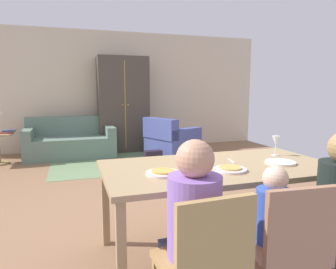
# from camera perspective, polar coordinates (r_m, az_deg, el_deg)

# --- Properties ---
(ground_plane) EXTENTS (7.12, 6.21, 0.02)m
(ground_plane) POSITION_cam_1_polar(r_m,az_deg,el_deg) (4.44, -3.28, -9.81)
(ground_plane) COLOR #886245
(back_wall) EXTENTS (7.12, 0.10, 2.70)m
(back_wall) POSITION_cam_1_polar(r_m,az_deg,el_deg) (7.31, -9.65, 8.03)
(back_wall) COLOR beige
(back_wall) RESTS_ON ground_plane
(dining_table) EXTENTS (1.88, 0.99, 0.76)m
(dining_table) POSITION_cam_1_polar(r_m,az_deg,el_deg) (2.55, 9.53, -7.14)
(dining_table) COLOR tan
(dining_table) RESTS_ON ground_plane
(plate_near_man) EXTENTS (0.25, 0.25, 0.02)m
(plate_near_man) POSITION_cam_1_polar(r_m,az_deg,el_deg) (2.23, -0.96, -7.24)
(plate_near_man) COLOR silver
(plate_near_man) RESTS_ON dining_table
(pizza_near_man) EXTENTS (0.17, 0.17, 0.01)m
(pizza_near_man) POSITION_cam_1_polar(r_m,az_deg,el_deg) (2.23, -0.96, -6.87)
(pizza_near_man) COLOR gold
(pizza_near_man) RESTS_ON plate_near_man
(plate_near_child) EXTENTS (0.25, 0.25, 0.02)m
(plate_near_child) POSITION_cam_1_polar(r_m,az_deg,el_deg) (2.38, 11.57, -6.44)
(plate_near_child) COLOR silver
(plate_near_child) RESTS_ON dining_table
(pizza_near_child) EXTENTS (0.17, 0.17, 0.01)m
(pizza_near_child) POSITION_cam_1_polar(r_m,az_deg,el_deg) (2.38, 11.58, -6.09)
(pizza_near_child) COLOR gold
(pizza_near_child) RESTS_ON plate_near_child
(plate_near_woman) EXTENTS (0.25, 0.25, 0.02)m
(plate_near_woman) POSITION_cam_1_polar(r_m,az_deg,el_deg) (2.73, 20.29, -4.91)
(plate_near_woman) COLOR white
(plate_near_woman) RESTS_ON dining_table
(wine_glass) EXTENTS (0.07, 0.07, 0.19)m
(wine_glass) POSITION_cam_1_polar(r_m,az_deg,el_deg) (3.02, 19.54, -1.24)
(wine_glass) COLOR silver
(wine_glass) RESTS_ON dining_table
(fork) EXTENTS (0.02, 0.15, 0.01)m
(fork) POSITION_cam_1_polar(r_m,az_deg,el_deg) (2.38, 4.02, -6.47)
(fork) COLOR silver
(fork) RESTS_ON dining_table
(knife) EXTENTS (0.04, 0.17, 0.01)m
(knife) POSITION_cam_1_polar(r_m,az_deg,el_deg) (2.70, 11.80, -4.83)
(knife) COLOR silver
(knife) RESTS_ON dining_table
(dining_chair_man) EXTENTS (0.44, 0.44, 0.87)m
(dining_chair_man) POSITION_cam_1_polar(r_m,az_deg,el_deg) (1.71, 6.95, -22.58)
(dining_chair_man) COLOR tan
(dining_chair_man) RESTS_ON ground_plane
(person_man) EXTENTS (0.30, 0.41, 1.11)m
(person_man) POSITION_cam_1_polar(r_m,az_deg,el_deg) (1.84, 4.37, -19.44)
(person_man) COLOR #363D56
(person_man) RESTS_ON ground_plane
(dining_chair_child) EXTENTS (0.45, 0.45, 0.87)m
(dining_chair_child) POSITION_cam_1_polar(r_m,az_deg,el_deg) (1.95, 21.40, -18.94)
(dining_chair_child) COLOR #A57255
(dining_chair_child) RESTS_ON ground_plane
(person_child) EXTENTS (0.22, 0.29, 0.92)m
(person_child) POSITION_cam_1_polar(r_m,az_deg,el_deg) (2.10, 18.42, -18.55)
(person_child) COLOR #3B344A
(person_child) RESTS_ON ground_plane
(person_woman) EXTENTS (0.30, 0.40, 1.11)m
(person_woman) POSITION_cam_1_polar(r_m,az_deg,el_deg) (2.40, 28.74, -13.66)
(person_woman) COLOR #353142
(person_woman) RESTS_ON ground_plane
(area_rug) EXTENTS (2.60, 1.80, 0.01)m
(area_rug) POSITION_cam_1_polar(r_m,az_deg,el_deg) (5.89, -8.53, -5.20)
(area_rug) COLOR #69845A
(area_rug) RESTS_ON ground_plane
(couch) EXTENTS (1.76, 0.86, 0.82)m
(couch) POSITION_cam_1_polar(r_m,az_deg,el_deg) (6.60, -17.72, -1.39)
(couch) COLOR slate
(couch) RESTS_ON ground_plane
(armchair) EXTENTS (1.14, 1.13, 0.82)m
(armchair) POSITION_cam_1_polar(r_m,az_deg,el_deg) (6.23, 0.51, -1.40)
(armchair) COLOR #434D8F
(armchair) RESTS_ON ground_plane
(armoire) EXTENTS (1.10, 0.59, 2.10)m
(armoire) POSITION_cam_1_polar(r_m,az_deg,el_deg) (6.95, -8.41, 5.58)
(armoire) COLOR #463B32
(armoire) RESTS_ON ground_plane
(book_lower) EXTENTS (0.22, 0.16, 0.03)m
(book_lower) POSITION_cam_1_polar(r_m,az_deg,el_deg) (6.36, -28.01, 0.33)
(book_lower) COLOR #923738
(book_lower) RESTS_ON side_table
(book_upper) EXTENTS (0.22, 0.16, 0.03)m
(book_upper) POSITION_cam_1_polar(r_m,az_deg,el_deg) (6.39, -27.59, 0.65)
(book_upper) COLOR #375375
(book_upper) RESTS_ON book_lower
(handbag) EXTENTS (0.32, 0.16, 0.26)m
(handbag) POSITION_cam_1_polar(r_m,az_deg,el_deg) (5.68, -2.79, -4.31)
(handbag) COLOR black
(handbag) RESTS_ON ground_plane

